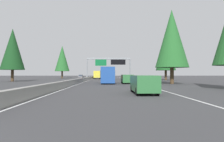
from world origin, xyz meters
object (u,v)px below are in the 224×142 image
object	(u,v)px
conifer_left_near	(13,49)
sedan_near_right	(107,77)
minivan_distant_a	(144,83)
box_truck_mid_right	(97,75)
sign_gantry_overhead	(109,62)
pickup_far_right	(107,76)
bus_mid_left	(108,75)
conifer_right_near	(172,39)
minivan_far_left	(127,79)
oncoming_near	(81,77)
sedan_mid_center	(107,76)
conifer_right_mid	(166,53)
conifer_left_mid	(62,58)
sedan_distant_b	(107,76)

from	to	relation	value
conifer_left_near	sedan_near_right	bearing A→B (deg)	-32.98
sedan_near_right	conifer_left_near	bearing A→B (deg)	147.02
minivan_distant_a	box_truck_mid_right	world-z (taller)	box_truck_mid_right
sign_gantry_overhead	pickup_far_right	distance (m)	63.18
bus_mid_left	conifer_right_near	bearing A→B (deg)	-107.36
minivan_far_left	oncoming_near	world-z (taller)	minivan_far_left
sedan_mid_center	conifer_right_mid	world-z (taller)	conifer_right_mid
sign_gantry_overhead	pickup_far_right	xyz separation A→B (m)	(63.03, 0.60, -4.24)
conifer_left_near	minivan_far_left	bearing A→B (deg)	-113.59
bus_mid_left	sedan_near_right	size ratio (longest dim) A/B	2.61
oncoming_near	conifer_left_mid	world-z (taller)	conifer_left_mid
minivan_distant_a	sedan_distant_b	world-z (taller)	minivan_distant_a
sedan_mid_center	conifer_right_mid	xyz separation A→B (m)	(-48.35, -17.20, 7.34)
sedan_distant_b	conifer_left_near	world-z (taller)	conifer_left_near
sedan_mid_center	pickup_far_right	world-z (taller)	pickup_far_right
pickup_far_right	conifer_left_mid	world-z (taller)	conifer_left_mid
conifer_right_near	minivan_distant_a	bearing A→B (deg)	155.07
bus_mid_left	conifer_right_near	distance (m)	14.04
pickup_far_right	sedan_near_right	size ratio (longest dim) A/B	1.27
conifer_right_near	minivan_far_left	bearing A→B (deg)	79.48
box_truck_mid_right	conifer_right_near	xyz separation A→B (m)	(-41.31, -15.68, 6.74)
sign_gantry_overhead	bus_mid_left	size ratio (longest dim) A/B	1.10
pickup_far_right	oncoming_near	world-z (taller)	pickup_far_right
sign_gantry_overhead	sedan_distant_b	world-z (taller)	sign_gantry_overhead
sedan_mid_center	oncoming_near	world-z (taller)	same
minivan_far_left	oncoming_near	xyz separation A→B (m)	(52.75, 15.50, -0.27)
sign_gantry_overhead	sedan_distant_b	size ratio (longest dim) A/B	2.88
sedan_mid_center	minivan_far_left	xyz separation A→B (m)	(-69.35, -3.64, 0.27)
sedan_near_right	oncoming_near	xyz separation A→B (m)	(5.43, 11.58, 0.00)
bus_mid_left	sedan_distant_b	world-z (taller)	bus_mid_left
minivan_distant_a	pickup_far_right	bearing A→B (deg)	1.87
sedan_near_right	conifer_left_near	size ratio (longest dim) A/B	0.34
minivan_distant_a	sedan_distant_b	bearing A→B (deg)	1.70
sign_gantry_overhead	pickup_far_right	bearing A→B (deg)	0.54
sedan_distant_b	minivan_far_left	world-z (taller)	minivan_far_left
sign_gantry_overhead	sedan_mid_center	size ratio (longest dim) A/B	2.88
bus_mid_left	sedan_near_right	world-z (taller)	bus_mid_left
bus_mid_left	conifer_left_mid	xyz separation A→B (m)	(44.92, 18.94, 6.62)
bus_mid_left	pickup_far_right	xyz separation A→B (m)	(80.36, 0.09, -0.80)
bus_mid_left	box_truck_mid_right	size ratio (longest dim) A/B	1.35
sedan_mid_center	sedan_near_right	size ratio (longest dim) A/B	1.00
bus_mid_left	minivan_far_left	world-z (taller)	bus_mid_left
minivan_far_left	sedan_near_right	bearing A→B (deg)	4.74
box_truck_mid_right	sedan_mid_center	world-z (taller)	box_truck_mid_right
bus_mid_left	conifer_left_near	bearing A→B (deg)	67.61
sedan_mid_center	conifer_right_near	distance (m)	72.25
box_truck_mid_right	sedan_distant_b	world-z (taller)	box_truck_mid_right
bus_mid_left	minivan_distant_a	bearing A→B (deg)	-171.62
box_truck_mid_right	conifer_left_mid	distance (m)	18.04
minivan_distant_a	conifer_right_near	xyz separation A→B (m)	(18.40, -8.55, 7.40)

